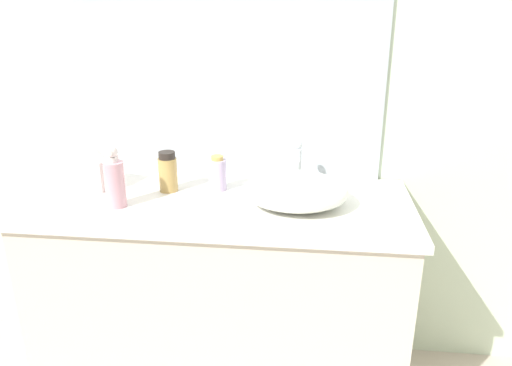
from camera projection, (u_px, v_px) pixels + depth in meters
bathroom_wall_rear at (255, 66)px, 1.96m from camera, size 6.00×0.06×2.60m
vanity_counter at (221, 297)px, 1.97m from camera, size 1.43×0.59×0.85m
wall_mirror_panel at (228, 27)px, 1.89m from camera, size 1.23×0.01×1.20m
sink_basin at (296, 191)px, 1.74m from camera, size 0.38×0.31×0.12m
faucet at (298, 163)px, 1.89m from camera, size 0.03×0.12×0.18m
soap_dispenser at (115, 181)px, 1.73m from camera, size 0.07×0.07×0.23m
lotion_bottle at (168, 172)px, 1.88m from camera, size 0.07×0.07×0.16m
perfume_bottle at (218, 174)px, 1.90m from camera, size 0.07×0.07×0.14m
tissue_box at (98, 170)px, 1.93m from camera, size 0.14×0.14×0.16m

